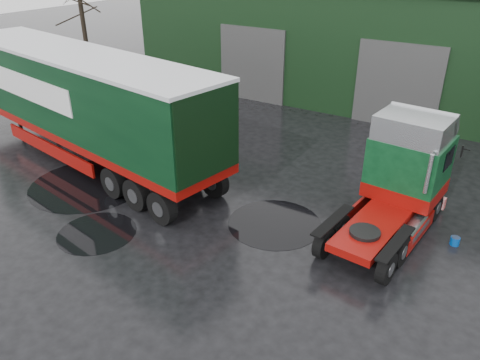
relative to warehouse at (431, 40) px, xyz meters
name	(u,v)px	position (x,y,z in m)	size (l,w,h in m)	color
ground	(180,259)	(-2.00, -20.00, -3.16)	(100.00, 100.00, 0.00)	black
warehouse	(431,40)	(0.00, 0.00, 0.00)	(32.40, 12.40, 6.30)	black
hero_tractor	(389,185)	(2.50, -15.79, -1.38)	(2.43, 5.73, 3.56)	#0C3C1D
trailer_left	(82,108)	(-9.50, -16.60, -0.93)	(2.93, 14.34, 4.45)	silver
wash_bucket	(455,241)	(4.51, -15.05, -3.03)	(0.27, 0.27, 0.26)	#073F9C
tree_left	(81,11)	(-19.00, -8.00, 1.09)	(4.40, 4.40, 8.50)	black
puddle_0	(97,233)	(-5.05, -20.34, -3.15)	(2.44, 2.44, 0.01)	black
puddle_1	(275,223)	(-0.61, -16.90, -3.15)	(3.03, 3.03, 0.01)	black
puddle_2	(89,184)	(-7.79, -18.23, -3.15)	(4.31, 4.31, 0.01)	black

